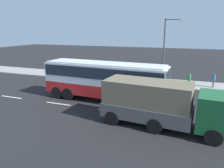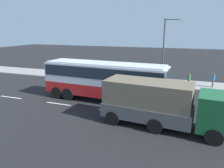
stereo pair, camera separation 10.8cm
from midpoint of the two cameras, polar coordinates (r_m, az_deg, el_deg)
The scene contains 8 objects.
ground_plane at distance 18.26m, azimuth 3.41°, elevation -5.22°, with size 120.00×120.00×0.00m, color black.
sidewalk_curb at distance 25.91m, azimuth 8.66°, elevation 0.76°, with size 80.00×4.00×0.15m, color gray.
lane_centreline at distance 17.02m, azimuth -4.77°, elevation -6.73°, with size 32.71×0.16×0.01m.
coach_bus at distance 18.39m, azimuth -2.32°, elevation 1.79°, with size 11.04×3.12×3.41m.
cargo_truck at distance 13.89m, azimuth 13.07°, elevation -4.98°, with size 8.08×3.23×2.94m.
pedestrian_near_curb at distance 23.92m, azimuth 20.01°, elevation 1.22°, with size 0.32×0.32×1.53m.
pedestrian_at_crossing at distance 24.95m, azimuth 25.69°, elevation 1.14°, with size 0.32×0.32×1.51m.
street_lamp at distance 23.56m, azimuth 14.16°, elevation 9.51°, with size 1.89×0.24×7.19m.
Camera 2 is at (4.82, -16.51, 6.16)m, focal length 33.65 mm.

